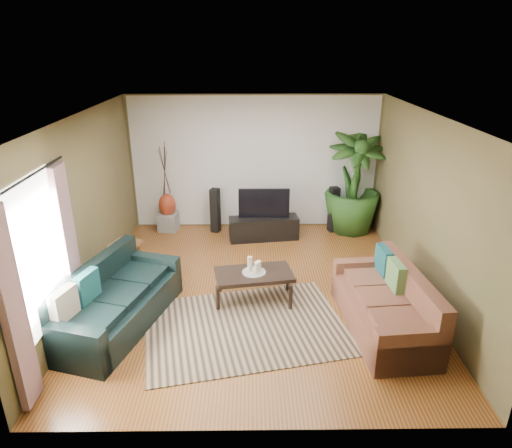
{
  "coord_description": "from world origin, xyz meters",
  "views": [
    {
      "loc": [
        -0.07,
        -6.23,
        3.64
      ],
      "look_at": [
        0.0,
        0.2,
        1.05
      ],
      "focal_mm": 32.0,
      "sensor_mm": 36.0,
      "label": 1
    }
  ],
  "objects_px": {
    "vase": "(167,205)",
    "speaker_left": "(215,210)",
    "sofa_left": "(116,297)",
    "speaker_right": "(334,209)",
    "coffee_table": "(254,286)",
    "television": "(264,203)",
    "tv_stand": "(264,228)",
    "potted_plant": "(354,183)",
    "pedestal": "(168,222)",
    "side_table": "(126,256)",
    "sofa_right": "(384,301)"
  },
  "relations": [
    {
      "from": "sofa_left",
      "to": "coffee_table",
      "type": "height_order",
      "value": "sofa_left"
    },
    {
      "from": "sofa_left",
      "to": "coffee_table",
      "type": "xyz_separation_m",
      "value": [
        1.86,
        0.62,
        -0.19
      ]
    },
    {
      "from": "side_table",
      "to": "coffee_table",
      "type": "bearing_deg",
      "value": -26.06
    },
    {
      "from": "sofa_right",
      "to": "speaker_right",
      "type": "height_order",
      "value": "speaker_right"
    },
    {
      "from": "tv_stand",
      "to": "speaker_left",
      "type": "bearing_deg",
      "value": 150.0
    },
    {
      "from": "sofa_right",
      "to": "potted_plant",
      "type": "bearing_deg",
      "value": 170.17
    },
    {
      "from": "speaker_left",
      "to": "vase",
      "type": "xyz_separation_m",
      "value": [
        -0.98,
        0.07,
        0.09
      ]
    },
    {
      "from": "potted_plant",
      "to": "pedestal",
      "type": "distance_m",
      "value": 3.84
    },
    {
      "from": "pedestal",
      "to": "vase",
      "type": "relative_size",
      "value": 0.78
    },
    {
      "from": "coffee_table",
      "to": "television",
      "type": "xyz_separation_m",
      "value": [
        0.21,
        2.32,
        0.5
      ]
    },
    {
      "from": "vase",
      "to": "side_table",
      "type": "xyz_separation_m",
      "value": [
        -0.43,
        -1.7,
        -0.31
      ]
    },
    {
      "from": "tv_stand",
      "to": "pedestal",
      "type": "bearing_deg",
      "value": 158.52
    },
    {
      "from": "sofa_right",
      "to": "speaker_left",
      "type": "distance_m",
      "value": 4.25
    },
    {
      "from": "sofa_left",
      "to": "speaker_left",
      "type": "relative_size",
      "value": 2.36
    },
    {
      "from": "tv_stand",
      "to": "speaker_right",
      "type": "relative_size",
      "value": 1.43
    },
    {
      "from": "potted_plant",
      "to": "vase",
      "type": "relative_size",
      "value": 4.25
    },
    {
      "from": "sofa_left",
      "to": "speaker_right",
      "type": "relative_size",
      "value": 2.3
    },
    {
      "from": "tv_stand",
      "to": "sofa_right",
      "type": "bearing_deg",
      "value": -71.62
    },
    {
      "from": "coffee_table",
      "to": "speaker_right",
      "type": "xyz_separation_m",
      "value": [
        1.63,
        2.68,
        0.23
      ]
    },
    {
      "from": "coffee_table",
      "to": "speaker_left",
      "type": "distance_m",
      "value": 2.8
    },
    {
      "from": "sofa_left",
      "to": "tv_stand",
      "type": "distance_m",
      "value": 3.58
    },
    {
      "from": "speaker_left",
      "to": "vase",
      "type": "bearing_deg",
      "value": -165.12
    },
    {
      "from": "sofa_right",
      "to": "coffee_table",
      "type": "bearing_deg",
      "value": -118.79
    },
    {
      "from": "speaker_right",
      "to": "coffee_table",
      "type": "bearing_deg",
      "value": -136.3
    },
    {
      "from": "side_table",
      "to": "speaker_left",
      "type": "bearing_deg",
      "value": 49.07
    },
    {
      "from": "sofa_right",
      "to": "tv_stand",
      "type": "relative_size",
      "value": 1.46
    },
    {
      "from": "speaker_right",
      "to": "speaker_left",
      "type": "bearing_deg",
      "value": 164.88
    },
    {
      "from": "tv_stand",
      "to": "speaker_left",
      "type": "xyz_separation_m",
      "value": [
        -0.97,
        0.39,
        0.23
      ]
    },
    {
      "from": "sofa_right",
      "to": "potted_plant",
      "type": "xyz_separation_m",
      "value": [
        0.28,
        3.48,
        0.59
      ]
    },
    {
      "from": "television",
      "to": "potted_plant",
      "type": "relative_size",
      "value": 0.48
    },
    {
      "from": "sofa_left",
      "to": "speaker_left",
      "type": "height_order",
      "value": "speaker_left"
    },
    {
      "from": "speaker_left",
      "to": "sofa_left",
      "type": "bearing_deg",
      "value": -89.22
    },
    {
      "from": "coffee_table",
      "to": "television",
      "type": "height_order",
      "value": "television"
    },
    {
      "from": "coffee_table",
      "to": "vase",
      "type": "distance_m",
      "value": 3.28
    },
    {
      "from": "tv_stand",
      "to": "television",
      "type": "distance_m",
      "value": 0.51
    },
    {
      "from": "sofa_left",
      "to": "sofa_right",
      "type": "xyz_separation_m",
      "value": [
        3.59,
        -0.14,
        0.0
      ]
    },
    {
      "from": "sofa_left",
      "to": "speaker_left",
      "type": "xyz_separation_m",
      "value": [
        1.1,
        3.3,
        0.03
      ]
    },
    {
      "from": "tv_stand",
      "to": "potted_plant",
      "type": "relative_size",
      "value": 0.66
    },
    {
      "from": "side_table",
      "to": "pedestal",
      "type": "bearing_deg",
      "value": 75.72
    },
    {
      "from": "television",
      "to": "pedestal",
      "type": "xyz_separation_m",
      "value": [
        -1.95,
        0.45,
        -0.55
      ]
    },
    {
      "from": "speaker_left",
      "to": "pedestal",
      "type": "height_order",
      "value": "speaker_left"
    },
    {
      "from": "television",
      "to": "speaker_left",
      "type": "bearing_deg",
      "value": 159.02
    },
    {
      "from": "speaker_right",
      "to": "side_table",
      "type": "relative_size",
      "value": 1.97
    },
    {
      "from": "sofa_left",
      "to": "pedestal",
      "type": "distance_m",
      "value": 3.39
    },
    {
      "from": "sofa_left",
      "to": "pedestal",
      "type": "bearing_deg",
      "value": 14.59
    },
    {
      "from": "pedestal",
      "to": "sofa_left",
      "type": "bearing_deg",
      "value": -92.11
    },
    {
      "from": "vase",
      "to": "speaker_left",
      "type": "bearing_deg",
      "value": -4.34
    },
    {
      "from": "coffee_table",
      "to": "potted_plant",
      "type": "bearing_deg",
      "value": 44.32
    },
    {
      "from": "coffee_table",
      "to": "side_table",
      "type": "xyz_separation_m",
      "value": [
        -2.17,
        1.06,
        0.0
      ]
    },
    {
      "from": "sofa_left",
      "to": "potted_plant",
      "type": "xyz_separation_m",
      "value": [
        3.87,
        3.34,
        0.59
      ]
    }
  ]
}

